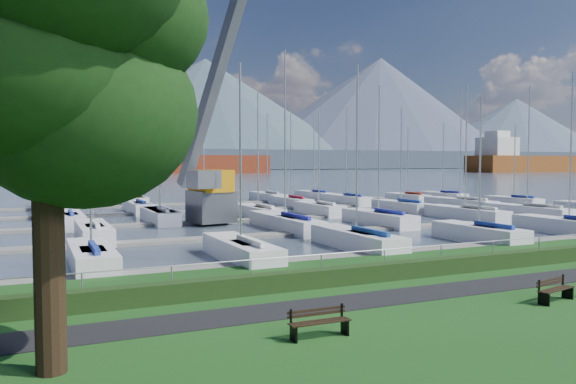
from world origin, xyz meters
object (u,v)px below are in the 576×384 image
crane (212,156)px  bench_right (555,290)px  tree (33,46)px  bench_left (319,323)px

crane → bench_right: bearing=-95.3°
tree → bench_left: bearing=0.5°
bench_left → bench_right: bearing=1.4°
bench_right → tree: bearing=168.5°
bench_right → bench_left: bearing=168.5°
bench_left → tree: bearing=-178.7°
bench_left → bench_right: size_ratio=0.98×
tree → bench_right: bearing=0.6°
tree → crane: bearing=66.9°
bench_left → crane: bearing=79.1°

